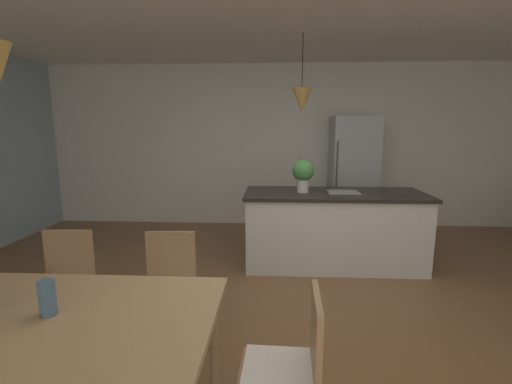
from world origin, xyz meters
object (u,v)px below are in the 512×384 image
object	(u,v)px
kitchen_island	(333,228)
refrigerator	(353,175)
dining_table	(36,327)
chair_far_left	(63,285)
chair_far_right	(168,287)
chair_kitchen_end	(289,369)
vase_on_dining_table	(47,298)
potted_plant_on_island	(303,173)

from	to	relation	value
kitchen_island	refrigerator	xyz separation A→B (m)	(0.53, 1.52, 0.46)
dining_table	chair_far_left	bearing A→B (deg)	115.13
chair_far_right	refrigerator	xyz separation A→B (m)	(2.04, 3.26, 0.44)
chair_far_left	refrigerator	bearing A→B (deg)	48.72
chair_far_right	kitchen_island	bearing A→B (deg)	49.10
kitchen_island	chair_kitchen_end	bearing A→B (deg)	-103.67
chair_far_left	chair_kitchen_end	xyz separation A→B (m)	(1.69, -0.88, 0.00)
dining_table	kitchen_island	bearing A→B (deg)	53.81
chair_far_right	kitchen_island	world-z (taller)	kitchen_island
chair_far_left	chair_far_right	world-z (taller)	same
dining_table	refrigerator	bearing A→B (deg)	59.35
chair_kitchen_end	kitchen_island	world-z (taller)	kitchen_island
kitchen_island	vase_on_dining_table	bearing A→B (deg)	-125.28
kitchen_island	dining_table	bearing A→B (deg)	-126.19
dining_table	kitchen_island	size ratio (longest dim) A/B	0.85
dining_table	kitchen_island	distance (m)	3.25
chair_kitchen_end	chair_far_right	size ratio (longest dim) A/B	1.00
chair_kitchen_end	chair_far_right	bearing A→B (deg)	134.81
vase_on_dining_table	potted_plant_on_island	bearing A→B (deg)	60.64
kitchen_island	vase_on_dining_table	xyz separation A→B (m)	(-1.84, -2.61, 0.36)
kitchen_island	refrigerator	size ratio (longest dim) A/B	1.16
chair_far_right	kitchen_island	xyz separation A→B (m)	(1.51, 1.74, -0.01)
refrigerator	potted_plant_on_island	distance (m)	1.78
refrigerator	chair_far_left	bearing A→B (deg)	-131.28
chair_kitchen_end	kitchen_island	size ratio (longest dim) A/B	0.41
chair_far_left	potted_plant_on_island	size ratio (longest dim) A/B	2.24
kitchen_island	potted_plant_on_island	bearing A→B (deg)	180.00
chair_kitchen_end	kitchen_island	bearing A→B (deg)	76.33
chair_far_left	vase_on_dining_table	distance (m)	1.05
vase_on_dining_table	kitchen_island	bearing A→B (deg)	54.72
chair_kitchen_end	refrigerator	bearing A→B (deg)	74.18
chair_kitchen_end	vase_on_dining_table	bearing A→B (deg)	179.48
refrigerator	potted_plant_on_island	bearing A→B (deg)	-121.05
chair_far_right	chair_far_left	bearing A→B (deg)	180.00
chair_far_left	chair_kitchen_end	world-z (taller)	same
kitchen_island	potted_plant_on_island	distance (m)	0.77
chair_far_right	refrigerator	world-z (taller)	refrigerator
dining_table	chair_kitchen_end	bearing A→B (deg)	-0.09
chair_kitchen_end	vase_on_dining_table	size ratio (longest dim) A/B	4.80
chair_far_right	refrigerator	size ratio (longest dim) A/B	0.47
chair_far_right	potted_plant_on_island	size ratio (longest dim) A/B	2.24
dining_table	vase_on_dining_table	size ratio (longest dim) A/B	10.02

